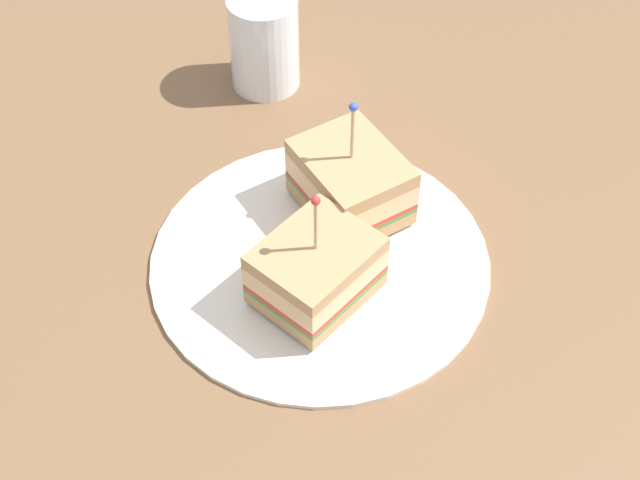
# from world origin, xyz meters

# --- Properties ---
(ground_plane) EXTENTS (1.00, 1.00, 0.02)m
(ground_plane) POSITION_xyz_m (0.00, 0.00, -0.01)
(ground_plane) COLOR brown
(plate) EXTENTS (0.27, 0.27, 0.01)m
(plate) POSITION_xyz_m (0.00, 0.00, 0.00)
(plate) COLOR silver
(plate) RESTS_ON ground_plane
(sandwich_half_front) EXTENTS (0.09, 0.10, 0.11)m
(sandwich_half_front) POSITION_xyz_m (-0.01, 0.03, 0.03)
(sandwich_half_front) COLOR tan
(sandwich_half_front) RESTS_ON plate
(sandwich_half_back) EXTENTS (0.12, 0.11, 0.11)m
(sandwich_half_back) POSITION_xyz_m (0.00, -0.06, 0.04)
(sandwich_half_back) COLOR tan
(sandwich_half_back) RESTS_ON plate
(drink_glass) EXTENTS (0.07, 0.07, 0.09)m
(drink_glass) POSITION_xyz_m (0.14, -0.19, 0.04)
(drink_glass) COLOR #B74C33
(drink_glass) RESTS_ON ground_plane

